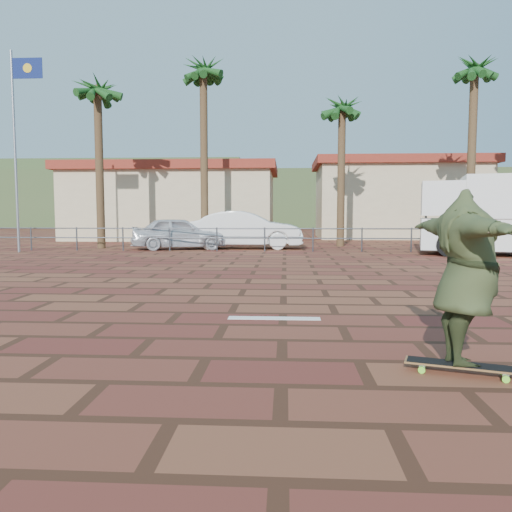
{
  "coord_description": "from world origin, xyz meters",
  "views": [
    {
      "loc": [
        0.87,
        -8.68,
        1.6
      ],
      "look_at": [
        0.32,
        0.55,
        0.8
      ],
      "focal_mm": 35.0,
      "sensor_mm": 36.0,
      "label": 1
    }
  ],
  "objects": [
    {
      "name": "longboard",
      "position": [
        2.63,
        -3.73,
        0.09
      ],
      "size": [
        1.12,
        0.57,
        0.11
      ],
      "rotation": [
        0.0,
        0.0,
        -0.32
      ],
      "color": "olive",
      "rests_on": "ground"
    },
    {
      "name": "palm_far_left",
      "position": [
        -7.5,
        13.5,
        6.83
      ],
      "size": [
        2.4,
        2.4,
        8.25
      ],
      "color": "brown",
      "rests_on": "ground"
    },
    {
      "name": "street_sign",
      "position": [
        7.29,
        12.0,
        1.51
      ],
      "size": [
        0.44,
        0.06,
        2.16
      ],
      "rotation": [
        0.0,
        0.0,
        -0.06
      ],
      "color": "gray",
      "rests_on": "ground"
    },
    {
      "name": "skateboarder",
      "position": [
        2.63,
        -3.73,
        0.97
      ],
      "size": [
        0.79,
        2.17,
        1.73
      ],
      "primitive_type": "imported",
      "rotation": [
        0.0,
        0.0,
        1.67
      ],
      "color": "#364123",
      "rests_on": "longboard"
    },
    {
      "name": "palm_left",
      "position": [
        -3.0,
        15.0,
        7.95
      ],
      "size": [
        2.4,
        2.4,
        9.45
      ],
      "color": "brown",
      "rests_on": "ground"
    },
    {
      "name": "building_east",
      "position": [
        8.0,
        24.0,
        2.54
      ],
      "size": [
        10.6,
        6.6,
        5.0
      ],
      "color": "beige",
      "rests_on": "ground"
    },
    {
      "name": "hill_front",
      "position": [
        0.0,
        50.0,
        3.0
      ],
      "size": [
        70.0,
        18.0,
        6.0
      ],
      "primitive_type": "cube",
      "color": "#384C28",
      "rests_on": "ground"
    },
    {
      "name": "campervan",
      "position": [
        9.04,
        10.65,
        1.57
      ],
      "size": [
        6.18,
        3.71,
        2.99
      ],
      "rotation": [
        0.0,
        0.0,
        -0.24
      ],
      "color": "silver",
      "rests_on": "ground"
    },
    {
      "name": "palm_right",
      "position": [
        9.0,
        14.0,
        7.58
      ],
      "size": [
        2.4,
        2.4,
        9.05
      ],
      "color": "brown",
      "rests_on": "ground"
    },
    {
      "name": "guardrail",
      "position": [
        0.0,
        12.0,
        0.68
      ],
      "size": [
        24.06,
        0.06,
        1.0
      ],
      "color": "#47494F",
      "rests_on": "ground"
    },
    {
      "name": "paint_stripe",
      "position": [
        0.7,
        -1.2,
        0.0
      ],
      "size": [
        1.4,
        0.22,
        0.01
      ],
      "primitive_type": "cube",
      "color": "white",
      "rests_on": "ground"
    },
    {
      "name": "ground",
      "position": [
        0.0,
        0.0,
        0.0
      ],
      "size": [
        120.0,
        120.0,
        0.0
      ],
      "primitive_type": "plane",
      "color": "brown",
      "rests_on": "ground"
    },
    {
      "name": "building_west",
      "position": [
        -6.0,
        22.0,
        2.28
      ],
      "size": [
        12.6,
        7.6,
        4.5
      ],
      "color": "beige",
      "rests_on": "ground"
    },
    {
      "name": "flagpole",
      "position": [
        -9.87,
        11.0,
        4.64
      ],
      "size": [
        1.3,
        0.1,
        8.0
      ],
      "color": "gray",
      "rests_on": "ground"
    },
    {
      "name": "car_white",
      "position": [
        -0.93,
        13.63,
        0.84
      ],
      "size": [
        5.12,
        1.81,
        1.68
      ],
      "primitive_type": "imported",
      "rotation": [
        0.0,
        0.0,
        1.58
      ],
      "color": "white",
      "rests_on": "ground"
    },
    {
      "name": "hill_back",
      "position": [
        -22.0,
        56.0,
        4.0
      ],
      "size": [
        35.0,
        14.0,
        8.0
      ],
      "primitive_type": "cube",
      "color": "#384C28",
      "rests_on": "ground"
    },
    {
      "name": "palm_center",
      "position": [
        3.5,
        15.5,
        6.36
      ],
      "size": [
        2.4,
        2.4,
        7.75
      ],
      "color": "brown",
      "rests_on": "ground"
    },
    {
      "name": "car_silver",
      "position": [
        -3.78,
        13.0,
        0.71
      ],
      "size": [
        4.45,
        2.62,
        1.42
      ],
      "primitive_type": "imported",
      "rotation": [
        0.0,
        0.0,
        1.81
      ],
      "color": "silver",
      "rests_on": "ground"
    }
  ]
}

